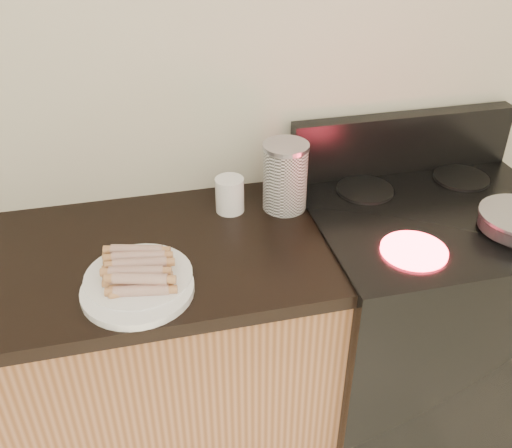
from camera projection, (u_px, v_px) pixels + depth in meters
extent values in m
cube|color=silver|center=(157.00, 70.00, 1.61)|extent=(4.00, 0.04, 2.60)
cube|color=black|center=(416.00, 325.00, 1.96)|extent=(0.76, 0.65, 0.90)
cube|color=black|center=(439.00, 213.00, 1.72)|extent=(0.76, 0.65, 0.01)
cube|color=black|center=(402.00, 143.00, 1.89)|extent=(0.76, 0.06, 0.20)
cylinder|color=#FF1E2D|center=(414.00, 250.00, 1.54)|extent=(0.18, 0.18, 0.01)
cylinder|color=black|center=(365.00, 190.00, 1.82)|extent=(0.18, 0.18, 0.01)
cylinder|color=black|center=(461.00, 178.00, 1.88)|extent=(0.18, 0.18, 0.01)
cylinder|color=white|center=(139.00, 279.00, 1.45)|extent=(0.28, 0.28, 0.02)
cylinder|color=white|center=(138.00, 290.00, 1.41)|extent=(0.30, 0.30, 0.02)
cylinder|color=#9F2D29|center=(140.00, 291.00, 1.37)|extent=(0.14, 0.06, 0.03)
cylinder|color=#9F2D29|center=(139.00, 283.00, 1.40)|extent=(0.14, 0.06, 0.03)
cylinder|color=#9F2D29|center=(138.00, 275.00, 1.42)|extent=(0.14, 0.06, 0.03)
cylinder|color=#9F2D29|center=(138.00, 268.00, 1.45)|extent=(0.14, 0.06, 0.03)
cylinder|color=#9F2D29|center=(137.00, 261.00, 1.47)|extent=(0.14, 0.06, 0.03)
cylinder|color=#9F2D29|center=(136.00, 254.00, 1.50)|extent=(0.14, 0.06, 0.03)
cylinder|color=#9F2D29|center=(138.00, 279.00, 1.37)|extent=(0.14, 0.06, 0.03)
cylinder|color=#9F2D29|center=(138.00, 271.00, 1.40)|extent=(0.14, 0.06, 0.03)
cylinder|color=#9F2D29|center=(137.00, 264.00, 1.42)|extent=(0.14, 0.06, 0.03)
cylinder|color=#9F2D29|center=(136.00, 257.00, 1.45)|extent=(0.14, 0.06, 0.03)
cylinder|color=#9F2D29|center=(135.00, 250.00, 1.47)|extent=(0.14, 0.06, 0.03)
cylinder|color=#C17C51|center=(138.00, 289.00, 1.38)|extent=(0.13, 0.03, 0.02)
cylinder|color=#C17C51|center=(137.00, 283.00, 1.40)|extent=(0.13, 0.03, 0.02)
cylinder|color=#C17C51|center=(136.00, 277.00, 1.42)|extent=(0.13, 0.03, 0.02)
cylinder|color=silver|center=(285.00, 179.00, 1.70)|extent=(0.13, 0.13, 0.20)
cylinder|color=silver|center=(286.00, 146.00, 1.65)|extent=(0.14, 0.14, 0.01)
cylinder|color=white|center=(230.00, 195.00, 1.71)|extent=(0.10, 0.10, 0.11)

